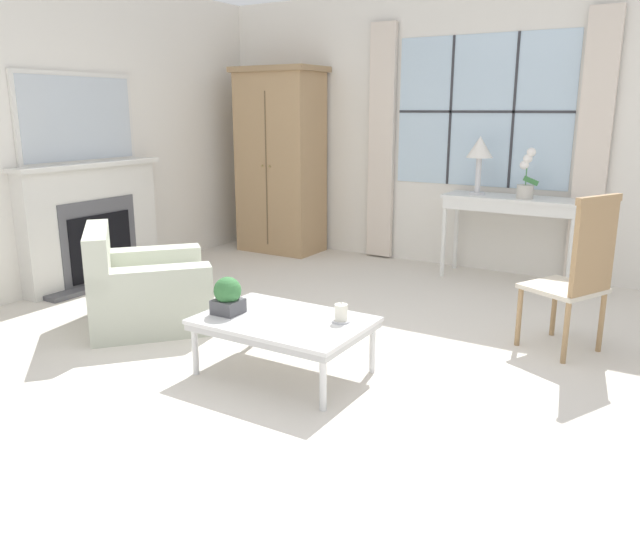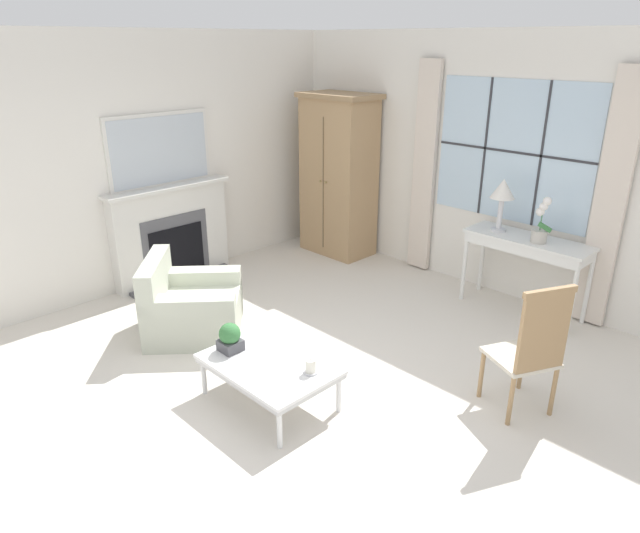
# 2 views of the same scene
# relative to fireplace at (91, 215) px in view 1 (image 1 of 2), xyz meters

# --- Properties ---
(ground_plane) EXTENTS (14.00, 14.00, 0.00)m
(ground_plane) POSITION_rel_fireplace_xyz_m (2.91, -0.58, -0.65)
(ground_plane) COLOR silver
(wall_back_windowed) EXTENTS (7.20, 0.14, 2.80)m
(wall_back_windowed) POSITION_rel_fireplace_xyz_m (2.91, 2.44, 0.74)
(wall_back_windowed) COLOR silver
(wall_back_windowed) RESTS_ON ground_plane
(wall_left) EXTENTS (0.06, 7.20, 2.80)m
(wall_left) POSITION_rel_fireplace_xyz_m (-0.12, 0.02, 0.75)
(wall_left) COLOR silver
(wall_left) RESTS_ON ground_plane
(fireplace) EXTENTS (0.34, 1.52, 1.94)m
(fireplace) POSITION_rel_fireplace_xyz_m (0.00, 0.00, 0.00)
(fireplace) COLOR #515156
(fireplace) RESTS_ON ground_plane
(armoire) EXTENTS (0.99, 0.62, 2.07)m
(armoire) POSITION_rel_fireplace_xyz_m (0.71, 2.09, 0.39)
(armoire) COLOR tan
(armoire) RESTS_ON ground_plane
(console_table) EXTENTS (1.26, 0.45, 0.81)m
(console_table) POSITION_rel_fireplace_xyz_m (3.34, 2.14, 0.07)
(console_table) COLOR white
(console_table) RESTS_ON ground_plane
(table_lamp) EXTENTS (0.25, 0.25, 0.56)m
(table_lamp) POSITION_rel_fireplace_xyz_m (3.01, 2.12, 0.58)
(table_lamp) COLOR silver
(table_lamp) RESTS_ON console_table
(potted_orchid) EXTENTS (0.19, 0.15, 0.47)m
(potted_orchid) POSITION_rel_fireplace_xyz_m (3.47, 2.08, 0.34)
(potted_orchid) COLOR #BCB7AD
(potted_orchid) RESTS_ON console_table
(armchair_upholstered) EXTENTS (1.23, 1.23, 0.76)m
(armchair_upholstered) POSITION_rel_fireplace_xyz_m (1.30, -0.60, -0.40)
(armchair_upholstered) COLOR beige
(armchair_upholstered) RESTS_ON ground_plane
(side_chair_wooden) EXTENTS (0.59, 0.59, 1.09)m
(side_chair_wooden) POSITION_rel_fireplace_xyz_m (4.23, 0.47, -0.06)
(side_chair_wooden) COLOR beige
(side_chair_wooden) RESTS_ON ground_plane
(coffee_table) EXTENTS (1.03, 0.70, 0.36)m
(coffee_table) POSITION_rel_fireplace_xyz_m (2.75, -0.82, -0.33)
(coffee_table) COLOR silver
(coffee_table) RESTS_ON ground_plane
(potted_plant_small) EXTENTS (0.17, 0.17, 0.24)m
(potted_plant_small) POSITION_rel_fireplace_xyz_m (2.39, -0.91, -0.18)
(potted_plant_small) COLOR #4C4C51
(potted_plant_small) RESTS_ON coffee_table
(pillar_candle) EXTENTS (0.11, 0.11, 0.12)m
(pillar_candle) POSITION_rel_fireplace_xyz_m (3.08, -0.69, -0.24)
(pillar_candle) COLOR silver
(pillar_candle) RESTS_ON coffee_table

